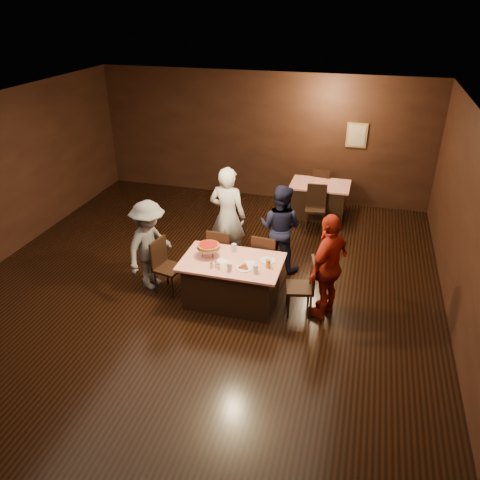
{
  "coord_description": "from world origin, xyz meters",
  "views": [
    {
      "loc": [
        2.44,
        -5.77,
        4.51
      ],
      "look_at": [
        0.66,
        0.66,
        1.0
      ],
      "focal_mm": 35.0,
      "sensor_mm": 36.0,
      "label": 1
    }
  ],
  "objects_px": {
    "diner_red_shirt": "(328,266)",
    "glass_back": "(234,248)",
    "chair_back_far": "(322,187)",
    "diner_white_jacket": "(228,216)",
    "plate_empty": "(268,261)",
    "main_table": "(232,281)",
    "glass_amber": "(268,264)",
    "chair_end_left": "(169,267)",
    "glass_front_right": "(256,269)",
    "back_table": "(319,200)",
    "pizza_stand": "(209,246)",
    "chair_end_right": "(300,287)",
    "diner_navy_hoodie": "(280,228)",
    "chair_far_left": "(222,252)",
    "diner_grey_knit": "(150,246)",
    "chair_back_near": "(315,208)",
    "chair_far_right": "(266,258)",
    "glass_front_left": "(229,267)"
  },
  "relations": [
    {
      "from": "glass_amber",
      "to": "diner_navy_hoodie",
      "type": "bearing_deg",
      "value": 93.13
    },
    {
      "from": "back_table",
      "to": "glass_front_left",
      "type": "bearing_deg",
      "value": -102.4
    },
    {
      "from": "diner_grey_knit",
      "to": "glass_back",
      "type": "relative_size",
      "value": 11.36
    },
    {
      "from": "glass_front_right",
      "to": "chair_far_left",
      "type": "bearing_deg",
      "value": 130.36
    },
    {
      "from": "glass_amber",
      "to": "diner_grey_knit",
      "type": "bearing_deg",
      "value": 176.32
    },
    {
      "from": "plate_empty",
      "to": "main_table",
      "type": "bearing_deg",
      "value": -164.74
    },
    {
      "from": "diner_red_shirt",
      "to": "glass_back",
      "type": "xyz_separation_m",
      "value": [
        -1.55,
        0.22,
        -0.02
      ]
    },
    {
      "from": "diner_white_jacket",
      "to": "plate_empty",
      "type": "distance_m",
      "value": 1.49
    },
    {
      "from": "chair_back_far",
      "to": "chair_back_near",
      "type": "bearing_deg",
      "value": 98.89
    },
    {
      "from": "back_table",
      "to": "chair_far_right",
      "type": "relative_size",
      "value": 1.37
    },
    {
      "from": "main_table",
      "to": "chair_far_left",
      "type": "relative_size",
      "value": 1.68
    },
    {
      "from": "chair_end_right",
      "to": "chair_far_left",
      "type": "bearing_deg",
      "value": -128.94
    },
    {
      "from": "main_table",
      "to": "glass_front_right",
      "type": "distance_m",
      "value": 0.69
    },
    {
      "from": "diner_white_jacket",
      "to": "diner_red_shirt",
      "type": "bearing_deg",
      "value": 153.81
    },
    {
      "from": "glass_front_left",
      "to": "chair_back_near",
      "type": "bearing_deg",
      "value": 75.15
    },
    {
      "from": "diner_red_shirt",
      "to": "pizza_stand",
      "type": "bearing_deg",
      "value": -65.07
    },
    {
      "from": "diner_grey_knit",
      "to": "plate_empty",
      "type": "height_order",
      "value": "diner_grey_knit"
    },
    {
      "from": "chair_far_right",
      "to": "diner_grey_knit",
      "type": "relative_size",
      "value": 0.6
    },
    {
      "from": "back_table",
      "to": "pizza_stand",
      "type": "height_order",
      "value": "pizza_stand"
    },
    {
      "from": "chair_far_left",
      "to": "chair_back_far",
      "type": "xyz_separation_m",
      "value": [
        1.35,
        3.64,
        0.0
      ]
    },
    {
      "from": "diner_red_shirt",
      "to": "glass_back",
      "type": "distance_m",
      "value": 1.57
    },
    {
      "from": "main_table",
      "to": "diner_navy_hoodie",
      "type": "xyz_separation_m",
      "value": [
        0.53,
        1.29,
        0.43
      ]
    },
    {
      "from": "chair_end_left",
      "to": "glass_front_right",
      "type": "height_order",
      "value": "chair_end_left"
    },
    {
      "from": "diner_white_jacket",
      "to": "plate_empty",
      "type": "relative_size",
      "value": 7.49
    },
    {
      "from": "main_table",
      "to": "pizza_stand",
      "type": "height_order",
      "value": "pizza_stand"
    },
    {
      "from": "diner_grey_knit",
      "to": "diner_red_shirt",
      "type": "xyz_separation_m",
      "value": [
        2.96,
        -0.0,
        0.07
      ]
    },
    {
      "from": "glass_back",
      "to": "diner_grey_knit",
      "type": "bearing_deg",
      "value": -171.2
    },
    {
      "from": "main_table",
      "to": "glass_back",
      "type": "distance_m",
      "value": 0.55
    },
    {
      "from": "chair_back_near",
      "to": "pizza_stand",
      "type": "bearing_deg",
      "value": -117.88
    },
    {
      "from": "chair_end_left",
      "to": "glass_front_right",
      "type": "bearing_deg",
      "value": -87.59
    },
    {
      "from": "chair_back_near",
      "to": "diner_red_shirt",
      "type": "distance_m",
      "value": 3.09
    },
    {
      "from": "glass_front_left",
      "to": "glass_amber",
      "type": "bearing_deg",
      "value": 24.44
    },
    {
      "from": "glass_front_right",
      "to": "chair_far_right",
      "type": "bearing_deg",
      "value": 92.86
    },
    {
      "from": "back_table",
      "to": "glass_front_left",
      "type": "distance_m",
      "value": 4.21
    },
    {
      "from": "glass_front_right",
      "to": "diner_white_jacket",
      "type": "bearing_deg",
      "value": 120.74
    },
    {
      "from": "chair_back_far",
      "to": "diner_white_jacket",
      "type": "bearing_deg",
      "value": 75.01
    },
    {
      "from": "chair_back_near",
      "to": "plate_empty",
      "type": "relative_size",
      "value": 3.8
    },
    {
      "from": "chair_end_right",
      "to": "glass_amber",
      "type": "xyz_separation_m",
      "value": [
        -0.5,
        -0.05,
        0.37
      ]
    },
    {
      "from": "diner_navy_hoodie",
      "to": "pizza_stand",
      "type": "xyz_separation_m",
      "value": [
        -0.93,
        -1.24,
        0.14
      ]
    },
    {
      "from": "chair_far_left",
      "to": "glass_back",
      "type": "xyz_separation_m",
      "value": [
        0.35,
        -0.45,
        0.37
      ]
    },
    {
      "from": "main_table",
      "to": "chair_end_left",
      "type": "relative_size",
      "value": 1.68
    },
    {
      "from": "chair_back_far",
      "to": "diner_white_jacket",
      "type": "distance_m",
      "value": 3.47
    },
    {
      "from": "diner_red_shirt",
      "to": "chair_far_left",
      "type": "bearing_deg",
      "value": -85.38
    },
    {
      "from": "chair_end_right",
      "to": "chair_back_near",
      "type": "relative_size",
      "value": 1.0
    },
    {
      "from": "chair_back_far",
      "to": "chair_end_right",
      "type": "bearing_deg",
      "value": 100.85
    },
    {
      "from": "plate_empty",
      "to": "glass_back",
      "type": "height_order",
      "value": "glass_back"
    },
    {
      "from": "diner_navy_hoodie",
      "to": "glass_back",
      "type": "xyz_separation_m",
      "value": [
        -0.58,
        -0.99,
        0.03
      ]
    },
    {
      "from": "chair_end_left",
      "to": "chair_back_near",
      "type": "relative_size",
      "value": 1.0
    },
    {
      "from": "diner_navy_hoodie",
      "to": "glass_amber",
      "type": "distance_m",
      "value": 1.34
    },
    {
      "from": "plate_empty",
      "to": "glass_amber",
      "type": "distance_m",
      "value": 0.22
    }
  ]
}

